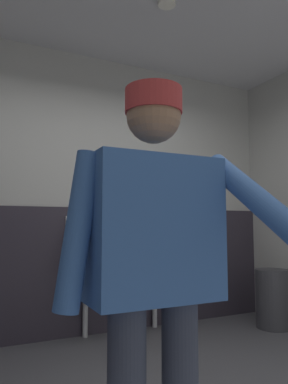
{
  "coord_description": "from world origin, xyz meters",
  "views": [
    {
      "loc": [
        -1.13,
        -1.68,
        1.07
      ],
      "look_at": [
        -0.25,
        0.13,
        1.25
      ],
      "focal_mm": 33.36,
      "sensor_mm": 36.0,
      "label": 1
    }
  ],
  "objects_px": {
    "urinal_middle": "(158,252)",
    "person": "(155,258)",
    "trash_bin": "(273,298)",
    "urinal_left": "(89,255)"
  },
  "relations": [
    {
      "from": "urinal_middle",
      "to": "trash_bin",
      "type": "relative_size",
      "value": 2.08
    },
    {
      "from": "urinal_left",
      "to": "urinal_middle",
      "type": "xyz_separation_m",
      "value": [
        0.75,
        0.0,
        0.0
      ]
    },
    {
      "from": "urinal_left",
      "to": "person",
      "type": "relative_size",
      "value": 0.78
    },
    {
      "from": "person",
      "to": "trash_bin",
      "type": "relative_size",
      "value": 2.67
    },
    {
      "from": "person",
      "to": "trash_bin",
      "type": "xyz_separation_m",
      "value": [
        2.24,
        1.63,
        -0.64
      ]
    },
    {
      "from": "trash_bin",
      "to": "urinal_middle",
      "type": "bearing_deg",
      "value": 156.54
    },
    {
      "from": "urinal_left",
      "to": "urinal_middle",
      "type": "distance_m",
      "value": 0.75
    },
    {
      "from": "urinal_middle",
      "to": "person",
      "type": "relative_size",
      "value": 0.78
    },
    {
      "from": "urinal_left",
      "to": "person",
      "type": "xyz_separation_m",
      "value": [
        -0.39,
        -2.11,
        0.17
      ]
    },
    {
      "from": "urinal_middle",
      "to": "urinal_left",
      "type": "bearing_deg",
      "value": 180.0
    }
  ]
}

